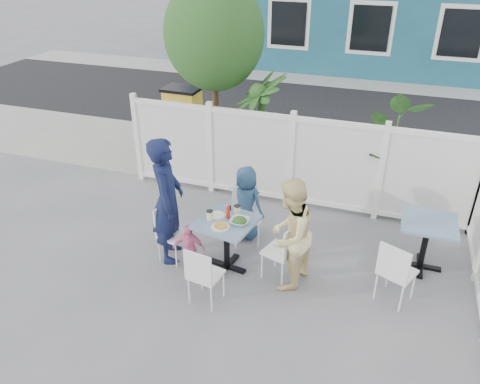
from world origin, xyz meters
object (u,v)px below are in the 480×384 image
(chair_back, at_px, (246,211))
(toddler, at_px, (189,249))
(chair_right, at_px, (284,248))
(boy, at_px, (246,203))
(chair_near, at_px, (203,273))
(woman, at_px, (289,235))
(main_table, at_px, (226,232))
(utility_cabinet, at_px, (184,120))
(spare_table, at_px, (427,232))
(chair_left, at_px, (170,228))
(man, at_px, (167,201))

(chair_back, height_order, toddler, chair_back)
(chair_right, distance_m, boy, 1.16)
(chair_near, height_order, woman, woman)
(chair_back, bearing_deg, chair_near, 64.29)
(main_table, xyz_separation_m, chair_right, (0.80, 0.02, -0.10))
(utility_cabinet, distance_m, boy, 3.64)
(spare_table, distance_m, woman, 1.95)
(chair_right, xyz_separation_m, chair_near, (-0.83, -0.81, -0.02))
(chair_left, xyz_separation_m, chair_near, (0.83, -0.76, 0.00))
(utility_cabinet, xyz_separation_m, man, (1.48, -3.64, 0.27))
(chair_right, height_order, chair_near, chair_right)
(chair_left, bearing_deg, main_table, 105.12)
(chair_back, distance_m, man, 1.23)
(boy, height_order, toddler, boy)
(spare_table, height_order, toddler, toddler)
(chair_back, bearing_deg, spare_table, 158.99)
(chair_left, bearing_deg, woman, 102.72)
(chair_near, relative_size, man, 0.45)
(chair_left, height_order, chair_back, chair_back)
(main_table, distance_m, chair_near, 0.79)
(utility_cabinet, relative_size, woman, 0.84)
(toddler, bearing_deg, spare_table, 8.59)
(main_table, xyz_separation_m, chair_left, (-0.85, -0.02, -0.11))
(chair_right, distance_m, woman, 0.29)
(boy, bearing_deg, woman, 151.62)
(chair_near, distance_m, man, 1.23)
(chair_left, relative_size, woman, 0.54)
(chair_near, height_order, man, man)
(chair_right, bearing_deg, woman, -116.56)
(spare_table, bearing_deg, chair_back, -176.95)
(chair_near, bearing_deg, main_table, 96.83)
(spare_table, height_order, woman, woman)
(woman, bearing_deg, chair_left, -79.33)
(utility_cabinet, height_order, chair_near, utility_cabinet)
(chair_back, bearing_deg, chair_right, 112.78)
(woman, bearing_deg, spare_table, 130.54)
(main_table, distance_m, chair_right, 0.81)
(utility_cabinet, relative_size, chair_left, 1.56)
(chair_left, distance_m, boy, 1.22)
(utility_cabinet, xyz_separation_m, chair_right, (3.14, -3.62, -0.15))
(chair_right, relative_size, woman, 0.56)
(chair_left, bearing_deg, chair_back, 145.30)
(boy, bearing_deg, main_table, 107.53)
(utility_cabinet, bearing_deg, chair_right, -47.52)
(chair_back, relative_size, woman, 0.56)
(utility_cabinet, xyz_separation_m, chair_near, (2.32, -4.43, -0.16))
(chair_near, xyz_separation_m, woman, (0.90, 0.74, 0.28))
(woman, distance_m, boy, 1.27)
(woman, distance_m, toddler, 1.40)
(utility_cabinet, relative_size, spare_table, 1.70)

